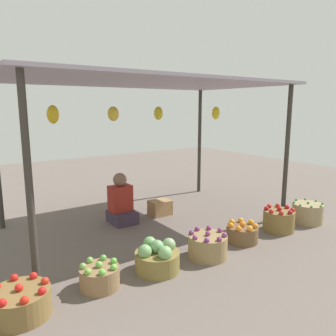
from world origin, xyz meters
TOP-DOWN VIEW (x-y plane):
  - ground_plane at (0.00, 0.00)m, footprint 14.00×14.00m
  - market_stall_structure at (-0.01, 0.01)m, footprint 4.08×2.40m
  - vendor_person at (-0.32, 0.27)m, footprint 0.36×0.44m
  - basket_red_tomatoes at (-2.10, -1.35)m, footprint 0.51×0.51m
  - basket_green_apples at (-1.35, -1.31)m, footprint 0.40×0.40m
  - basket_cabbages at (-0.70, -1.35)m, footprint 0.49×0.49m
  - basket_purple_onions at (-0.02, -1.41)m, footprint 0.47×0.47m
  - basket_oranges at (0.66, -1.32)m, footprint 0.42×0.42m
  - basket_red_apples at (1.40, -1.34)m, footprint 0.44×0.44m
  - basket_green_chilies at (2.06, -1.38)m, footprint 0.46×0.46m
  - wooden_crate_near_vendor at (0.37, 0.23)m, footprint 0.35×0.26m

SIDE VIEW (x-z plane):
  - ground_plane at x=0.00m, z-range 0.00..0.00m
  - basket_oranges at x=0.66m, z-range -0.02..0.26m
  - basket_green_apples at x=-1.35m, z-range -0.02..0.26m
  - wooden_crate_near_vendor at x=0.37m, z-range 0.00..0.24m
  - basket_red_tomatoes at x=-2.10m, z-range -0.02..0.27m
  - basket_purple_onions at x=-0.02m, z-range -0.02..0.31m
  - basket_cabbages at x=-0.70m, z-range -0.03..0.32m
  - basket_green_chilies at x=2.06m, z-range -0.02..0.32m
  - basket_red_apples at x=1.40m, z-range -0.02..0.34m
  - vendor_person at x=-0.32m, z-range -0.09..0.69m
  - market_stall_structure at x=-0.01m, z-range 0.93..3.08m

